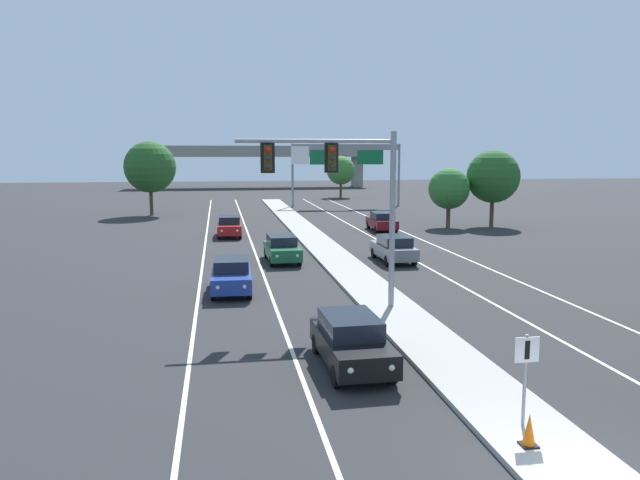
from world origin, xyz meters
TOP-DOWN VIEW (x-y plane):
  - ground_plane at (0.00, 0.00)m, footprint 260.00×260.00m
  - median_island at (0.00, 18.00)m, footprint 2.40×110.00m
  - lane_stripe_oncoming_center at (-4.70, 25.00)m, footprint 0.14×100.00m
  - lane_stripe_receding_center at (4.70, 25.00)m, footprint 0.14×100.00m
  - edge_stripe_left at (-8.00, 25.00)m, footprint 0.14×100.00m
  - edge_stripe_right at (8.00, 25.00)m, footprint 0.14×100.00m
  - overhead_signal_mast at (-2.00, 13.69)m, footprint 6.47×0.44m
  - median_sign_post at (-0.03, 2.19)m, footprint 0.60×0.10m
  - car_oncoming_black at (-3.08, 7.18)m, footprint 1.93×4.51m
  - car_oncoming_blue at (-6.47, 18.05)m, footprint 1.93×4.51m
  - car_oncoming_green at (-3.30, 25.67)m, footprint 1.92×4.51m
  - car_oncoming_red at (-6.19, 37.47)m, footprint 1.90×4.50m
  - car_receding_grey at (3.29, 24.59)m, footprint 1.86×4.48m
  - car_receding_darkred at (6.40, 38.81)m, footprint 1.92×4.51m
  - traffic_cone_median_nose at (-0.41, 1.23)m, footprint 0.36×0.36m
  - highway_sign_gantry at (8.20, 61.88)m, footprint 13.28×0.42m
  - overpass_bridge at (0.00, 104.47)m, footprint 42.40×6.40m
  - tree_far_right_a at (12.78, 40.34)m, footprint 3.56×3.56m
  - tree_far_right_b at (10.55, 77.06)m, footprint 4.12×4.12m
  - tree_far_right_c at (16.88, 40.49)m, footprint 4.64×4.64m
  - tree_far_left_c at (-13.87, 55.04)m, footprint 5.28×5.28m

SIDE VIEW (x-z plane):
  - ground_plane at x=0.00m, z-range 0.00..0.00m
  - lane_stripe_oncoming_center at x=-4.70m, z-range 0.00..0.01m
  - lane_stripe_receding_center at x=4.70m, z-range 0.00..0.01m
  - edge_stripe_left at x=-8.00m, z-range 0.00..0.01m
  - edge_stripe_right at x=8.00m, z-range 0.00..0.01m
  - median_island at x=0.00m, z-range 0.00..0.15m
  - traffic_cone_median_nose at x=-0.41m, z-range 0.14..0.88m
  - car_oncoming_black at x=-3.08m, z-range 0.03..1.61m
  - car_oncoming_blue at x=-6.47m, z-range 0.03..1.61m
  - car_oncoming_green at x=-3.30m, z-range 0.03..1.61m
  - car_oncoming_red at x=-6.19m, z-range 0.03..1.61m
  - car_receding_grey at x=3.29m, z-range 0.03..1.61m
  - car_receding_darkred at x=6.40m, z-range 0.03..1.61m
  - median_sign_post at x=-0.03m, z-range 0.49..2.69m
  - tree_far_right_a at x=12.78m, z-range 0.78..5.94m
  - tree_far_right_b at x=10.55m, z-range 0.91..6.86m
  - tree_far_right_c at x=16.88m, z-range 1.03..7.73m
  - tree_far_left_c at x=-13.87m, z-range 1.17..8.81m
  - overhead_signal_mast at x=-2.00m, z-range 1.70..8.90m
  - overpass_bridge at x=0.00m, z-range 1.96..9.61m
  - highway_sign_gantry at x=8.20m, z-range 2.41..9.91m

